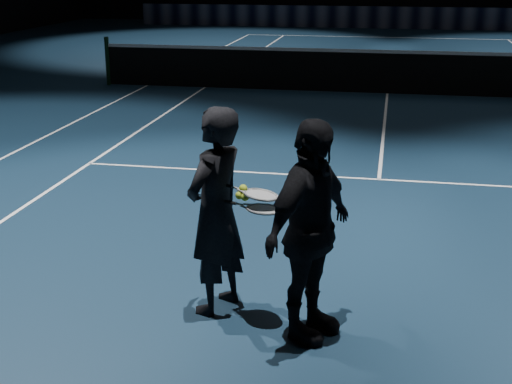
% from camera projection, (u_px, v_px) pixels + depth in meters
% --- Properties ---
extents(floor, '(36.00, 36.00, 0.00)m').
position_uv_depth(floor, '(387.00, 94.00, 15.46)').
color(floor, '#0D2331').
rests_on(floor, ground).
extents(court_lines, '(10.98, 23.78, 0.01)m').
position_uv_depth(court_lines, '(387.00, 94.00, 15.46)').
color(court_lines, white).
rests_on(court_lines, floor).
extents(net_post_left, '(0.10, 0.10, 1.10)m').
position_uv_depth(net_post_left, '(108.00, 61.00, 16.44)').
color(net_post_left, black).
rests_on(net_post_left, floor).
extents(net_mesh, '(12.80, 0.02, 0.86)m').
position_uv_depth(net_mesh, '(388.00, 74.00, 15.32)').
color(net_mesh, black).
rests_on(net_mesh, floor).
extents(net_tape, '(12.80, 0.03, 0.07)m').
position_uv_depth(net_tape, '(390.00, 52.00, 15.17)').
color(net_tape, white).
rests_on(net_tape, net_mesh).
extents(sponsor_backdrop, '(22.00, 0.15, 0.90)m').
position_uv_depth(sponsor_backdrop, '(394.00, 18.00, 29.78)').
color(sponsor_backdrop, black).
rests_on(sponsor_backdrop, floor).
extents(player_a, '(0.62, 0.74, 1.72)m').
position_uv_depth(player_a, '(216.00, 212.00, 5.75)').
color(player_a, black).
rests_on(player_a, floor).
extents(player_b, '(0.83, 1.09, 1.72)m').
position_uv_depth(player_b, '(309.00, 232.00, 5.33)').
color(player_b, black).
rests_on(player_b, floor).
extents(racket_lower, '(0.71, 0.44, 0.03)m').
position_uv_depth(racket_lower, '(264.00, 209.00, 5.49)').
color(racket_lower, black).
rests_on(racket_lower, player_a).
extents(racket_upper, '(0.71, 0.40, 0.10)m').
position_uv_depth(racket_upper, '(261.00, 195.00, 5.52)').
color(racket_upper, black).
rests_on(racket_upper, player_b).
extents(tennis_balls, '(0.12, 0.10, 0.12)m').
position_uv_depth(tennis_balls, '(243.00, 194.00, 5.56)').
color(tennis_balls, '#C1DD2F').
rests_on(tennis_balls, racket_upper).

